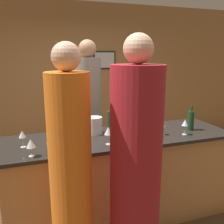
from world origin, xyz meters
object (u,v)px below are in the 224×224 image
(guest_1, at_px, (135,179))
(wine_bottle_1, at_px, (191,120))
(guest_0, at_px, (71,186))
(ice_bucket, at_px, (94,125))
(bartender, at_px, (89,121))
(wine_bottle_0, at_px, (110,119))

(guest_1, height_order, wine_bottle_1, guest_1)
(guest_0, relative_size, guest_1, 0.97)
(guest_0, bearing_deg, ice_bucket, 65.41)
(bartender, bearing_deg, wine_bottle_1, 139.94)
(wine_bottle_0, distance_m, ice_bucket, 0.29)
(bartender, xyz_separation_m, guest_1, (-0.03, -1.63, -0.03))
(bartender, bearing_deg, ice_bucket, 82.16)
(bartender, distance_m, guest_1, 1.63)
(guest_1, bearing_deg, wine_bottle_0, 80.96)
(guest_0, relative_size, ice_bucket, 10.22)
(guest_0, distance_m, ice_bucket, 1.03)
(wine_bottle_1, height_order, ice_bucket, wine_bottle_1)
(bartender, height_order, guest_1, bartender)
(wine_bottle_0, bearing_deg, guest_1, -99.04)
(guest_1, bearing_deg, wine_bottle_1, 36.51)
(bartender, relative_size, ice_bucket, 10.75)
(guest_1, height_order, ice_bucket, guest_1)
(wine_bottle_1, bearing_deg, wine_bottle_0, 155.69)
(guest_0, xyz_separation_m, wine_bottle_0, (0.67, 1.09, 0.18))
(wine_bottle_1, bearing_deg, bartender, 139.94)
(guest_1, distance_m, wine_bottle_1, 1.32)
(bartender, distance_m, guest_0, 1.64)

